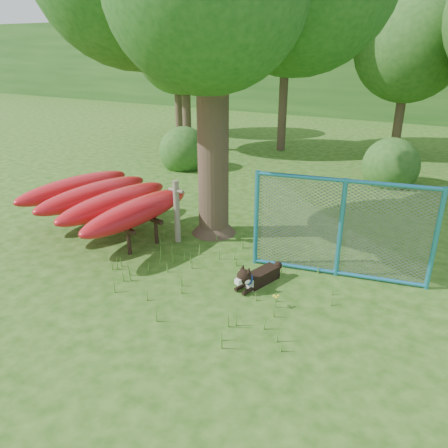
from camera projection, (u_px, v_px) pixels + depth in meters
The scene contains 13 objects.
ground at pixel (182, 295), 7.88m from camera, with size 80.00×80.00×0.00m, color #214A0E.
wooden_post at pixel (177, 210), 9.77m from camera, with size 0.40×0.15×1.45m.
kayak_rack at pixel (104, 198), 10.24m from camera, with size 3.59×3.86×1.12m.
husky_dog at pixel (256, 277), 8.13m from camera, with size 0.55×1.14×0.53m.
fence_section at pixel (341, 229), 8.21m from camera, with size 3.33×0.70×3.28m.
wildflower_clump at pixel (276, 297), 7.43m from camera, with size 0.12×0.10×0.25m.
bg_tree_a at pixel (184, 38), 17.20m from camera, with size 4.40×4.40×6.70m.
bg_tree_b at pixel (288, 6), 16.82m from camera, with size 5.20×5.20×8.22m.
bg_tree_c at pixel (409, 48), 16.17m from camera, with size 4.00×4.00×6.12m.
bg_tree_f at pixel (177, 56), 21.04m from camera, with size 3.60×3.60×5.55m.
shrub_left at pixel (184, 167), 16.20m from camera, with size 1.80×1.80×1.80m, color #24521A.
shrub_mid at pixel (388, 184), 14.26m from camera, with size 1.80×1.80×1.80m, color #24521A.
wooded_hillside at pixel (415, 65), 29.40m from camera, with size 80.00×12.00×6.00m, color #24521A.
Camera 1 is at (3.98, -5.58, 4.17)m, focal length 35.00 mm.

